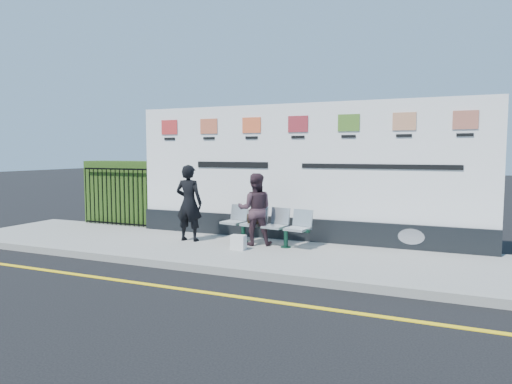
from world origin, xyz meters
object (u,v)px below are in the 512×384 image
billboard (299,181)px  bench (264,234)px  woman_right (255,209)px  woman_left (189,203)px

billboard → bench: size_ratio=3.97×
bench → billboard: bearing=68.7°
woman_right → billboard: bearing=-147.9°
billboard → woman_right: billboard is taller
woman_left → woman_right: size_ratio=1.11×
billboard → woman_right: (-0.66, -0.90, -0.55)m
woman_left → billboard: bearing=-157.5°
bench → woman_left: 1.80m
billboard → bench: (-0.49, -0.82, -1.08)m
bench → woman_right: woman_right is taller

